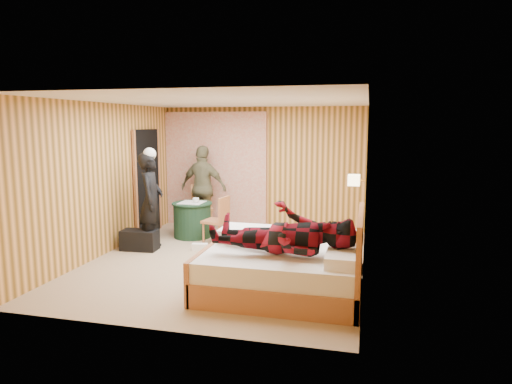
% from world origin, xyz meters
% --- Properties ---
extents(floor, '(4.20, 5.00, 0.01)m').
position_xyz_m(floor, '(0.00, 0.00, 0.00)').
color(floor, tan).
rests_on(floor, ground).
extents(ceiling, '(4.20, 5.00, 0.01)m').
position_xyz_m(ceiling, '(0.00, 0.00, 2.50)').
color(ceiling, white).
rests_on(ceiling, wall_back).
extents(wall_back, '(4.20, 0.02, 2.50)m').
position_xyz_m(wall_back, '(0.00, 2.50, 1.25)').
color(wall_back, '#F3AC5D').
rests_on(wall_back, floor).
extents(wall_left, '(0.02, 5.00, 2.50)m').
position_xyz_m(wall_left, '(-2.10, 0.00, 1.25)').
color(wall_left, '#F3AC5D').
rests_on(wall_left, floor).
extents(wall_right, '(0.02, 5.00, 2.50)m').
position_xyz_m(wall_right, '(2.10, 0.00, 1.25)').
color(wall_right, '#F3AC5D').
rests_on(wall_right, floor).
extents(curtain, '(2.20, 0.08, 2.40)m').
position_xyz_m(curtain, '(-1.00, 2.43, 1.20)').
color(curtain, beige).
rests_on(curtain, floor).
extents(doorway, '(0.06, 0.90, 2.05)m').
position_xyz_m(doorway, '(-2.06, 1.40, 1.02)').
color(doorway, black).
rests_on(doorway, floor).
extents(wall_lamp, '(0.26, 0.24, 0.16)m').
position_xyz_m(wall_lamp, '(1.92, 0.45, 1.30)').
color(wall_lamp, gold).
rests_on(wall_lamp, wall_right).
extents(bed, '(2.01, 1.59, 1.09)m').
position_xyz_m(bed, '(1.12, -1.10, 0.32)').
color(bed, '#BE784D').
rests_on(bed, floor).
extents(nightstand, '(0.43, 0.59, 0.57)m').
position_xyz_m(nightstand, '(1.88, 0.10, 0.29)').
color(nightstand, '#BE784D').
rests_on(nightstand, floor).
extents(round_table, '(0.76, 0.76, 0.68)m').
position_xyz_m(round_table, '(-1.11, 1.35, 0.34)').
color(round_table, '#1B3A25').
rests_on(round_table, floor).
extents(chair_far, '(0.56, 0.56, 0.93)m').
position_xyz_m(chair_far, '(-1.15, 1.96, 0.54)').
color(chair_far, '#BE784D').
rests_on(chair_far, floor).
extents(chair_near, '(0.46, 0.46, 0.87)m').
position_xyz_m(chair_near, '(-0.43, 0.94, 0.51)').
color(chair_near, '#BE784D').
rests_on(chair_near, floor).
extents(duffel_bag, '(0.63, 0.37, 0.35)m').
position_xyz_m(duffel_bag, '(-1.65, 0.27, 0.17)').
color(duffel_bag, black).
rests_on(duffel_bag, floor).
extents(sneaker_left, '(0.28, 0.15, 0.12)m').
position_xyz_m(sneaker_left, '(-0.64, 0.49, 0.06)').
color(sneaker_left, white).
rests_on(sneaker_left, floor).
extents(sneaker_right, '(0.28, 0.20, 0.11)m').
position_xyz_m(sneaker_right, '(-0.28, 1.15, 0.06)').
color(sneaker_right, white).
rests_on(sneaker_right, floor).
extents(woman_standing, '(0.53, 0.68, 1.68)m').
position_xyz_m(woman_standing, '(-1.50, 0.45, 0.84)').
color(woman_standing, black).
rests_on(woman_standing, floor).
extents(man_at_table, '(1.07, 0.58, 1.72)m').
position_xyz_m(man_at_table, '(-1.11, 1.99, 0.86)').
color(man_at_table, '#6B6747').
rests_on(man_at_table, floor).
extents(man_on_bed, '(0.86, 0.67, 1.77)m').
position_xyz_m(man_on_bed, '(1.15, -1.33, 0.98)').
color(man_on_bed, maroon).
rests_on(man_on_bed, bed).
extents(book_lower, '(0.26, 0.28, 0.02)m').
position_xyz_m(book_lower, '(1.88, 0.05, 0.58)').
color(book_lower, white).
rests_on(book_lower, nightstand).
extents(book_upper, '(0.27, 0.28, 0.02)m').
position_xyz_m(book_upper, '(1.88, 0.05, 0.60)').
color(book_upper, white).
rests_on(book_upper, nightstand).
extents(cup_nightstand, '(0.12, 0.12, 0.09)m').
position_xyz_m(cup_nightstand, '(1.88, 0.23, 0.61)').
color(cup_nightstand, white).
rests_on(cup_nightstand, nightstand).
extents(cup_table, '(0.14, 0.14, 0.10)m').
position_xyz_m(cup_table, '(-1.01, 1.30, 0.73)').
color(cup_table, white).
rests_on(cup_table, round_table).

